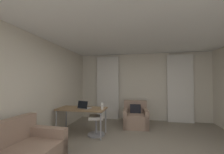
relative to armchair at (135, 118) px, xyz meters
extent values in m
cube|color=beige|center=(0.24, 0.91, 1.01)|extent=(5.12, 0.06, 2.60)
cube|color=beige|center=(-2.29, -2.12, 1.01)|extent=(0.06, 6.12, 2.60)
cube|color=white|center=(0.24, -2.12, 2.34)|extent=(5.12, 6.12, 0.06)
cube|color=silver|center=(-1.14, 0.78, 0.96)|extent=(0.90, 0.06, 2.50)
cube|color=silver|center=(1.61, 0.78, 0.96)|extent=(0.90, 0.06, 2.50)
cube|color=#997A66|center=(-1.67, -2.34, 0.02)|extent=(0.89, 0.20, 0.62)
cube|color=#997A66|center=(0.00, -0.04, -0.07)|extent=(0.84, 0.84, 0.44)
cube|color=#997A66|center=(-0.02, 0.29, 0.35)|extent=(0.80, 0.19, 0.39)
cube|color=#997A66|center=(0.34, -0.01, 0.00)|extent=(0.17, 0.80, 0.58)
cube|color=#997A66|center=(-0.33, -0.06, 0.00)|extent=(0.17, 0.80, 0.58)
cube|color=black|center=(-0.01, 0.08, 0.25)|extent=(0.37, 0.22, 0.37)
cube|color=olive|center=(-1.48, -1.01, 0.44)|extent=(1.37, 0.64, 0.04)
cylinder|color=#99999E|center=(-2.12, -0.74, 0.07)|extent=(0.04, 0.04, 0.71)
cylinder|color=#99999E|center=(-0.85, -0.74, 0.07)|extent=(0.04, 0.04, 0.71)
cylinder|color=#99999E|center=(-2.12, -1.28, 0.07)|extent=(0.04, 0.04, 0.71)
cylinder|color=#99999E|center=(-0.85, -1.28, 0.07)|extent=(0.04, 0.04, 0.71)
cylinder|color=gray|center=(-1.06, -0.98, -0.06)|extent=(0.06, 0.06, 0.46)
cylinder|color=gray|center=(-1.06, -0.98, -0.27)|extent=(0.48, 0.48, 0.04)
cube|color=silver|center=(-1.06, -0.98, 0.21)|extent=(0.48, 0.48, 0.08)
cube|color=silver|center=(-0.90, -0.94, 0.42)|extent=(0.15, 0.36, 0.34)
cube|color=#ADADB2|center=(-1.39, -1.02, 0.47)|extent=(0.37, 0.30, 0.02)
cube|color=black|center=(-1.41, -1.13, 0.58)|extent=(0.32, 0.13, 0.20)
camera|label=1|loc=(0.14, -4.83, 1.23)|focal=22.63mm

